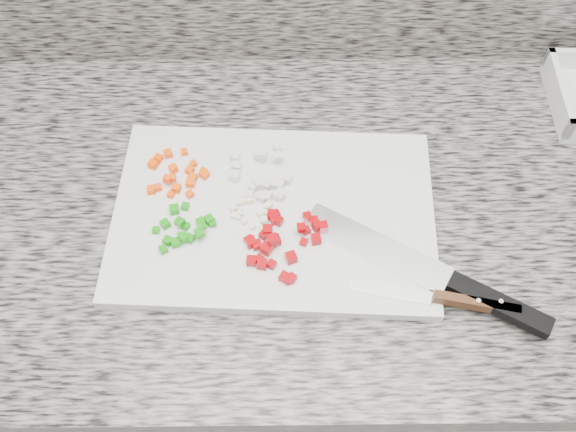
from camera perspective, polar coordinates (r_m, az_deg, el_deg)
cabinet at (r=1.35m, az=1.73°, el=-9.95°), size 3.92×0.62×0.86m
countertop at (r=0.95m, az=2.41°, el=0.69°), size 3.96×0.64×0.04m
cutting_board at (r=0.91m, az=-1.28°, el=0.11°), size 0.47×0.32×0.02m
carrot_pile at (r=0.95m, az=-9.93°, el=3.65°), size 0.09×0.09×0.02m
onion_pile at (r=0.93m, az=-2.31°, el=3.56°), size 0.09×0.10×0.02m
green_pepper_pile at (r=0.89m, az=-9.19°, el=-1.09°), size 0.09×0.08×0.02m
red_pepper_pile at (r=0.87m, az=-0.73°, el=-2.32°), size 0.12×0.12×0.02m
garlic_pile at (r=0.90m, az=-3.43°, el=0.68°), size 0.06×0.06×0.01m
chef_knife at (r=0.87m, az=14.61°, el=-5.89°), size 0.32×0.21×0.02m
paring_knife at (r=0.85m, az=14.59°, el=-7.27°), size 0.22×0.06×0.02m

